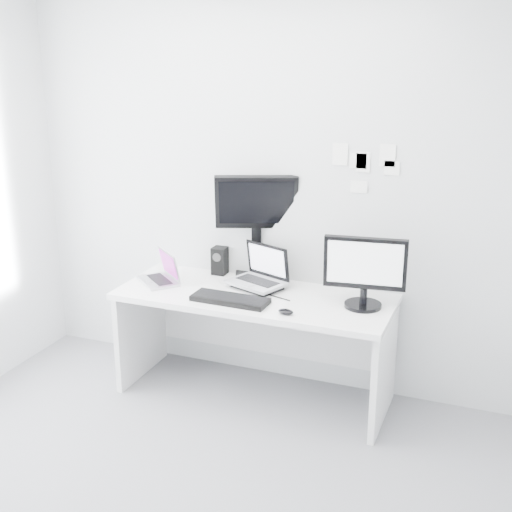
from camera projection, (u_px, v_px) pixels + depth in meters
name	position (u px, v px, depth m)	size (l,w,h in m)	color
ground	(166.00, 505.00, 3.52)	(3.60, 3.60, 0.00)	slate
back_wall	(273.00, 190.00, 4.53)	(3.60, 3.60, 0.00)	silver
desk	(254.00, 345.00, 4.52)	(1.80, 0.70, 0.73)	white
macbook	(157.00, 267.00, 4.60)	(0.30, 0.23, 0.23)	#A9A9AD
speaker	(220.00, 261.00, 4.77)	(0.10, 0.10, 0.19)	black
dell_laptop	(256.00, 267.00, 4.47)	(0.35, 0.28, 0.30)	#A3A5AB
rear_monitor	(256.00, 225.00, 4.61)	(0.55, 0.20, 0.75)	black
samsung_monitor	(365.00, 272.00, 4.13)	(0.50, 0.23, 0.46)	black
keyboard	(230.00, 299.00, 4.28)	(0.49, 0.18, 0.03)	black
mouse	(286.00, 312.00, 4.08)	(0.10, 0.06, 0.03)	black
wall_note_0	(340.00, 154.00, 4.29)	(0.10, 0.00, 0.14)	white
wall_note_1	(363.00, 162.00, 4.25)	(0.09, 0.00, 0.13)	white
wall_note_2	(387.00, 155.00, 4.18)	(0.10, 0.00, 0.14)	white
wall_note_3	(359.00, 187.00, 4.31)	(0.11, 0.00, 0.08)	white
wall_note_4	(358.00, 161.00, 4.26)	(0.11, 0.00, 0.10)	white
wall_note_5	(392.00, 168.00, 4.20)	(0.10, 0.00, 0.09)	white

